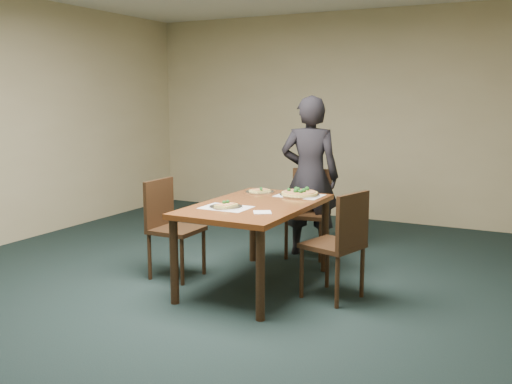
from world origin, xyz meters
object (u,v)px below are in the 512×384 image
at_px(diner, 310,176).
at_px(slice_plate_near, 226,206).
at_px(slice_plate_far, 260,191).
at_px(chair_right, 341,239).
at_px(chair_far, 309,207).
at_px(dining_table, 256,214).
at_px(chair_left, 169,222).
at_px(pizza_pan, 300,193).

bearing_deg(diner, slice_plate_near, 70.28).
xyz_separation_m(slice_plate_near, slice_plate_far, (-0.09, 0.82, -0.00)).
distance_m(chair_right, slice_plate_near, 0.99).
xyz_separation_m(chair_far, slice_plate_near, (-0.17, -1.47, 0.25)).
bearing_deg(dining_table, chair_right, 0.74).
distance_m(chair_left, pizza_pan, 1.25).
xyz_separation_m(chair_left, diner, (0.88, 1.29, 0.33)).
relative_size(diner, slice_plate_far, 6.00).
bearing_deg(chair_right, chair_left, -69.95).
xyz_separation_m(dining_table, chair_right, (0.77, 0.01, -0.14)).
relative_size(diner, slice_plate_near, 6.00).
bearing_deg(chair_right, slice_plate_far, -101.33).
bearing_deg(dining_table, diner, 88.66).
bearing_deg(slice_plate_near, diner, 83.67).
bearing_deg(diner, slice_plate_far, 55.23).
bearing_deg(chair_left, chair_right, -86.04).
bearing_deg(slice_plate_near, chair_left, 165.62).
height_order(diner, slice_plate_near, diner).
bearing_deg(chair_far, diner, 106.39).
relative_size(chair_right, pizza_pan, 2.43).
distance_m(chair_far, chair_left, 1.56).
xyz_separation_m(chair_far, chair_left, (-0.88, -1.28, 0.00)).
bearing_deg(chair_right, chair_far, -131.51).
xyz_separation_m(dining_table, chair_left, (-0.85, -0.10, -0.14)).
distance_m(dining_table, slice_plate_far, 0.59).
relative_size(chair_left, slice_plate_near, 3.25).
relative_size(chair_far, slice_plate_far, 3.25).
height_order(chair_left, pizza_pan, chair_left).
bearing_deg(dining_table, chair_left, -173.04).
height_order(chair_left, slice_plate_near, chair_left).
relative_size(chair_far, pizza_pan, 2.43).
bearing_deg(pizza_pan, slice_plate_far, -179.79).
relative_size(chair_far, chair_right, 1.00).
distance_m(chair_far, slice_plate_far, 0.74).
height_order(dining_table, pizza_pan, pizza_pan).
xyz_separation_m(chair_far, chair_right, (0.74, -1.17, 0.00)).
bearing_deg(chair_right, dining_table, -73.22).
relative_size(diner, pizza_pan, 4.49).
bearing_deg(pizza_pan, diner, 103.71).
bearing_deg(chair_left, chair_far, -34.62).
bearing_deg(pizza_pan, chair_left, -148.62).
xyz_separation_m(pizza_pan, slice_plate_near, (-0.32, -0.82, -0.01)).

